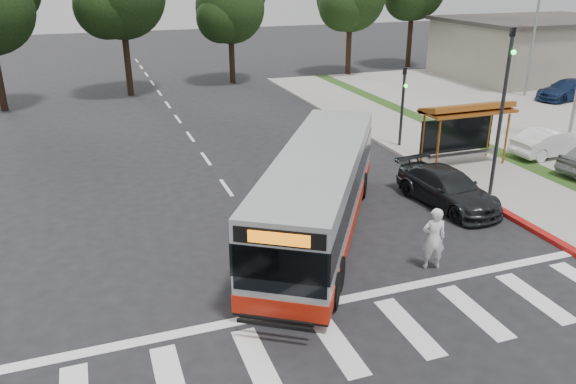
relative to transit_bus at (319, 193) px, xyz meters
name	(u,v)px	position (x,y,z in m)	size (l,w,h in m)	color
ground	(272,252)	(-1.92, -0.79, -1.46)	(140.00, 140.00, 0.00)	black
sidewalk_east	(429,146)	(9.08, 7.21, -1.40)	(4.00, 40.00, 0.12)	gray
curb_east	(394,150)	(7.08, 7.21, -1.39)	(0.30, 40.00, 0.15)	#9E9991
curb_east_red	(542,234)	(7.08, -2.79, -1.39)	(0.32, 6.00, 0.15)	maroon
commercial_building	(536,50)	(28.08, 21.21, 0.74)	(14.00, 10.00, 4.40)	gray
building_roof_cap	(541,20)	(28.08, 21.21, 3.09)	(14.60, 10.60, 0.30)	#383330
crosswalk_ladder	(337,344)	(-1.92, -5.79, -1.46)	(18.00, 2.60, 0.01)	silver
bus_shelter	(466,115)	(8.88, 4.31, 0.89)	(4.20, 1.60, 2.86)	#995219
traffic_signal_ne_tall	(503,100)	(7.68, 0.70, 2.41)	(0.18, 0.37, 6.50)	black
traffic_signal_ne_short	(403,99)	(7.68, 7.70, 1.01)	(0.18, 0.37, 4.00)	black
lot_light_mid	(538,9)	(22.08, 15.21, 4.44)	(1.90, 0.35, 9.01)	gray
tree_north_b	(231,7)	(4.15, 27.27, 4.20)	(5.72, 5.33, 8.43)	black
transit_bus	(319,193)	(0.00, 0.00, 0.00)	(2.46, 11.33, 2.93)	#B4B7B9
pedestrian	(434,238)	(2.31, -3.36, -0.48)	(0.72, 0.47, 1.96)	silver
dark_sedan	(447,188)	(5.58, 0.62, -0.78)	(1.90, 4.69, 1.36)	black
parked_car_1	(552,142)	(13.58, 3.82, -0.70)	(1.40, 4.03, 1.33)	white
parked_car_3	(567,90)	(23.71, 13.14, -0.69)	(1.89, 4.64, 1.35)	#16274D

